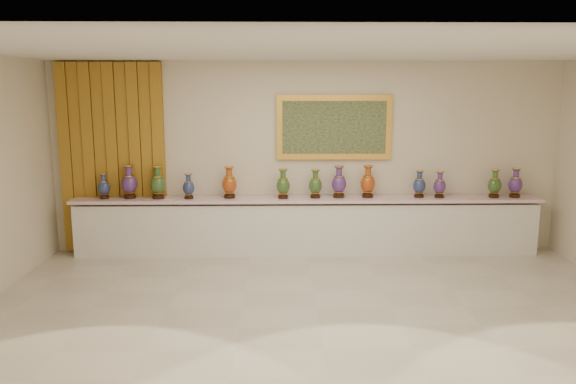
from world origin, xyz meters
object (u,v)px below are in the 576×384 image
counter (307,226)px  vase_2 (158,184)px  vase_0 (104,187)px  vase_1 (129,183)px

counter → vase_2: 2.41m
vase_2 → counter: bearing=0.7°
vase_0 → vase_1: size_ratio=0.76×
vase_2 → vase_0: bearing=179.4°
counter → vase_2: vase_2 is taller
vase_1 → vase_2: 0.45m
counter → vase_1: vase_1 is taller
vase_0 → counter: bearing=0.3°
vase_0 → vase_2: 0.84m
counter → vase_2: size_ratio=14.27×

